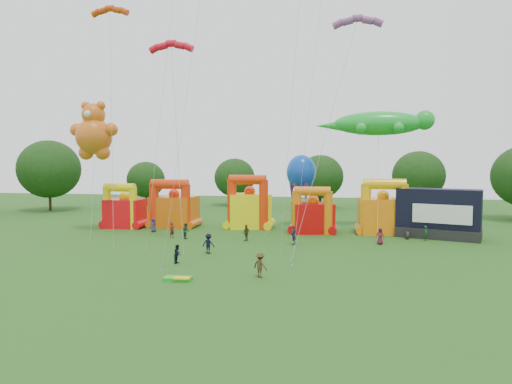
% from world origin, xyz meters
% --- Properties ---
extents(ground, '(160.00, 160.00, 0.00)m').
position_xyz_m(ground, '(0.00, 0.00, 0.00)').
color(ground, '#265818').
rests_on(ground, ground).
extents(tree_ring, '(123.70, 125.80, 12.07)m').
position_xyz_m(tree_ring, '(-1.18, 0.61, 6.26)').
color(tree_ring, '#352314').
rests_on(tree_ring, ground).
extents(bouncy_castle_0, '(4.60, 3.72, 5.75)m').
position_xyz_m(bouncy_castle_0, '(-15.94, 27.02, 2.20)').
color(bouncy_castle_0, red).
rests_on(bouncy_castle_0, ground).
extents(bouncy_castle_1, '(5.80, 4.82, 6.24)m').
position_xyz_m(bouncy_castle_1, '(-9.95, 28.80, 2.36)').
color(bouncy_castle_1, '#DA5A0B').
rests_on(bouncy_castle_1, ground).
extents(bouncy_castle_2, '(6.07, 5.33, 6.83)m').
position_xyz_m(bouncy_castle_2, '(-0.05, 29.58, 2.59)').
color(bouncy_castle_2, '#F5EC0C').
rests_on(bouncy_castle_2, ground).
extents(bouncy_castle_3, '(5.37, 4.66, 5.59)m').
position_xyz_m(bouncy_castle_3, '(8.12, 27.06, 2.14)').
color(bouncy_castle_3, red).
rests_on(bouncy_castle_3, ground).
extents(bouncy_castle_4, '(5.76, 4.84, 6.53)m').
position_xyz_m(bouncy_castle_4, '(16.30, 27.86, 2.48)').
color(bouncy_castle_4, orange).
rests_on(bouncy_castle_4, ground).
extents(stage_trailer, '(9.34, 5.92, 5.52)m').
position_xyz_m(stage_trailer, '(22.08, 25.89, 2.67)').
color(stage_trailer, black).
rests_on(stage_trailer, ground).
extents(teddy_bear_kite, '(6.05, 7.12, 15.77)m').
position_xyz_m(teddy_bear_kite, '(-17.37, 22.32, 8.47)').
color(teddy_bear_kite, '#D36017').
rests_on(teddy_bear_kite, ground).
extents(gecko_kite, '(14.82, 12.95, 14.97)m').
position_xyz_m(gecko_kite, '(15.87, 30.51, 10.04)').
color(gecko_kite, green).
rests_on(gecko_kite, ground).
extents(octopus_kite, '(5.45, 10.39, 9.46)m').
position_xyz_m(octopus_kite, '(5.26, 29.98, 3.83)').
color(octopus_kite, '#0B41B2').
rests_on(octopus_kite, ground).
extents(parafoil_kites, '(32.14, 11.86, 27.08)m').
position_xyz_m(parafoil_kites, '(-2.91, 16.39, 12.01)').
color(parafoil_kites, red).
rests_on(parafoil_kites, ground).
extents(diamond_kites, '(17.25, 14.44, 38.78)m').
position_xyz_m(diamond_kites, '(1.80, 13.51, 15.66)').
color(diamond_kites, red).
rests_on(diamond_kites, ground).
extents(folded_kite_bundle, '(2.03, 1.15, 0.31)m').
position_xyz_m(folded_kite_bundle, '(-0.29, 3.57, 0.14)').
color(folded_kite_bundle, green).
rests_on(folded_kite_bundle, ground).
extents(spectator_0, '(0.87, 0.61, 1.68)m').
position_xyz_m(spectator_0, '(-10.82, 24.23, 0.84)').
color(spectator_0, '#2B2C49').
rests_on(spectator_0, ground).
extents(spectator_1, '(0.67, 0.76, 1.77)m').
position_xyz_m(spectator_1, '(-7.16, 20.76, 0.88)').
color(spectator_1, maroon).
rests_on(spectator_1, ground).
extents(spectator_2, '(1.07, 1.07, 1.75)m').
position_xyz_m(spectator_2, '(-5.46, 20.48, 0.87)').
color(spectator_2, '#1A412D').
rests_on(spectator_2, ground).
extents(spectator_3, '(1.31, 0.91, 1.87)m').
position_xyz_m(spectator_3, '(-0.76, 13.10, 0.93)').
color(spectator_3, black).
rests_on(spectator_3, ground).
extents(spectator_4, '(0.83, 1.13, 1.77)m').
position_xyz_m(spectator_4, '(1.40, 20.22, 0.89)').
color(spectator_4, '#403519').
rests_on(spectator_4, ground).
extents(spectator_5, '(0.79, 1.67, 1.73)m').
position_xyz_m(spectator_5, '(6.64, 18.98, 0.86)').
color(spectator_5, '#2D2A46').
rests_on(spectator_5, ground).
extents(spectator_6, '(0.93, 0.70, 1.72)m').
position_xyz_m(spectator_6, '(15.34, 20.57, 0.86)').
color(spectator_6, '#5A1925').
rests_on(spectator_6, ground).
extents(spectator_7, '(0.66, 0.71, 1.63)m').
position_xyz_m(spectator_7, '(20.39, 23.58, 0.82)').
color(spectator_7, '#173B22').
rests_on(spectator_7, ground).
extents(spectator_8, '(0.64, 0.80, 1.59)m').
position_xyz_m(spectator_8, '(-2.21, 8.79, 0.80)').
color(spectator_8, black).
rests_on(spectator_8, ground).
extents(spectator_9, '(1.39, 1.22, 1.86)m').
position_xyz_m(spectator_9, '(5.39, 5.41, 0.93)').
color(spectator_9, '#44321B').
rests_on(spectator_9, ground).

